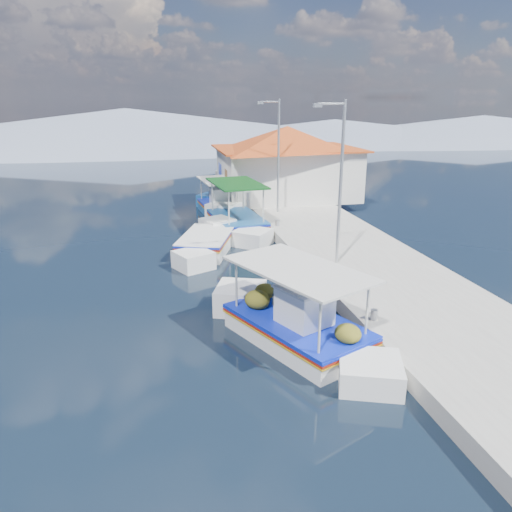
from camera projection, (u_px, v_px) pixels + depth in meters
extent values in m
plane|color=black|center=(227.00, 305.00, 16.18)|extent=(160.00, 160.00, 0.00)
cube|color=#B0AEA5|center=(331.00, 239.00, 22.86)|extent=(5.00, 44.00, 0.50)
cylinder|color=#A5A8AD|center=(374.00, 315.00, 13.95)|extent=(0.20, 0.20, 0.30)
cylinder|color=#A5A8AD|center=(317.00, 260.00, 18.60)|extent=(0.20, 0.20, 0.30)
cylinder|color=#A5A8AD|center=(277.00, 223.00, 24.18)|extent=(0.20, 0.20, 0.30)
cylinder|color=#A5A8AD|center=(253.00, 199.00, 29.76)|extent=(0.20, 0.20, 0.30)
cube|color=white|center=(297.00, 335.00, 13.68)|extent=(3.61, 4.62, 0.90)
cube|color=white|center=(308.00, 295.00, 16.18)|extent=(1.94, 1.94, 1.00)
cube|color=white|center=(281.00, 387.00, 11.23)|extent=(1.88, 1.88, 0.86)
cube|color=#0E24B6|center=(297.00, 322.00, 13.55)|extent=(3.72, 4.76, 0.06)
cube|color=#9A1D0D|center=(297.00, 324.00, 13.58)|extent=(3.72, 4.76, 0.05)
cube|color=gold|center=(297.00, 326.00, 13.60)|extent=(3.72, 4.76, 0.04)
cube|color=#0E24B6|center=(297.00, 320.00, 13.53)|extent=(3.72, 4.73, 0.05)
cube|color=brown|center=(297.00, 321.00, 13.54)|extent=(3.43, 4.47, 0.05)
cube|color=white|center=(296.00, 307.00, 13.12)|extent=(1.56, 1.60, 1.05)
cube|color=silver|center=(297.00, 289.00, 12.95)|extent=(1.69, 1.73, 0.06)
cylinder|color=beige|center=(278.00, 272.00, 15.09)|extent=(0.07, 0.07, 1.52)
cylinder|color=beige|center=(333.00, 276.00, 14.75)|extent=(0.07, 0.07, 1.52)
cylinder|color=beige|center=(254.00, 319.00, 11.87)|extent=(0.07, 0.07, 1.52)
cylinder|color=beige|center=(323.00, 326.00, 11.53)|extent=(0.07, 0.07, 1.52)
cube|color=silver|center=(298.00, 269.00, 13.07)|extent=(3.71, 4.66, 0.07)
ellipsoid|color=#434612|center=(291.00, 293.00, 14.77)|extent=(0.72, 0.79, 0.54)
ellipsoid|color=#434612|center=(314.00, 290.00, 15.09)|extent=(0.61, 0.67, 0.46)
ellipsoid|color=#434612|center=(295.00, 342.00, 11.84)|extent=(0.65, 0.71, 0.48)
sphere|color=#FD2907|center=(334.00, 292.00, 13.66)|extent=(0.38, 0.38, 0.38)
cube|color=white|center=(237.00, 227.00, 25.08)|extent=(2.55, 4.20, 1.02)
cube|color=white|center=(234.00, 213.00, 27.58)|extent=(2.18, 2.18, 1.13)
cube|color=white|center=(241.00, 241.00, 22.62)|extent=(2.12, 2.12, 0.97)
cube|color=#0E24B6|center=(237.00, 218.00, 24.93)|extent=(2.63, 4.32, 0.06)
cube|color=#9A1D0D|center=(237.00, 219.00, 24.96)|extent=(2.63, 4.32, 0.05)
cube|color=gold|center=(237.00, 221.00, 24.98)|extent=(2.63, 4.32, 0.04)
cube|color=#174C8A|center=(237.00, 216.00, 24.91)|extent=(2.64, 4.29, 0.05)
cube|color=brown|center=(237.00, 217.00, 24.92)|extent=(2.37, 4.10, 0.05)
cylinder|color=beige|center=(218.00, 194.00, 26.15)|extent=(0.08, 0.08, 1.72)
cylinder|color=beige|center=(250.00, 194.00, 26.33)|extent=(0.08, 0.08, 1.72)
cylinder|color=beige|center=(221.00, 208.00, 22.98)|extent=(0.08, 0.08, 1.72)
cylinder|color=beige|center=(257.00, 207.00, 23.15)|extent=(0.08, 0.08, 1.72)
cube|color=#0D4215|center=(236.00, 183.00, 24.39)|extent=(2.66, 4.21, 0.08)
cube|color=white|center=(207.00, 246.00, 21.80)|extent=(3.00, 4.03, 1.00)
cube|color=white|center=(185.00, 232.00, 23.71)|extent=(1.82, 1.82, 1.11)
cube|color=white|center=(232.00, 260.00, 19.92)|extent=(1.77, 1.77, 0.95)
cube|color=#0E24B6|center=(206.00, 236.00, 21.66)|extent=(3.09, 4.15, 0.06)
cube|color=#9A1D0D|center=(206.00, 238.00, 21.69)|extent=(3.09, 4.15, 0.05)
cube|color=gold|center=(206.00, 240.00, 21.71)|extent=(3.09, 4.15, 0.04)
cube|color=white|center=(206.00, 235.00, 21.64)|extent=(3.09, 4.12, 0.05)
cube|color=brown|center=(206.00, 235.00, 21.65)|extent=(2.83, 3.91, 0.05)
cube|color=#174C8A|center=(219.00, 211.00, 28.81)|extent=(2.15, 3.66, 0.83)
cube|color=#174C8A|center=(217.00, 201.00, 30.99)|extent=(1.85, 1.85, 0.91)
cube|color=#174C8A|center=(221.00, 220.00, 26.68)|extent=(1.80, 1.80, 0.78)
cube|color=#0E24B6|center=(219.00, 204.00, 28.70)|extent=(2.21, 3.77, 0.05)
cube|color=#9A1D0D|center=(219.00, 206.00, 28.72)|extent=(2.21, 3.77, 0.04)
cube|color=gold|center=(219.00, 207.00, 28.74)|extent=(2.21, 3.77, 0.03)
cube|color=#0E24B6|center=(219.00, 203.00, 28.68)|extent=(2.23, 3.74, 0.04)
cube|color=brown|center=(219.00, 204.00, 28.68)|extent=(1.99, 3.58, 0.04)
cube|color=white|center=(219.00, 197.00, 28.29)|extent=(1.11, 1.22, 0.96)
cube|color=silver|center=(219.00, 188.00, 28.14)|extent=(1.20, 1.31, 0.05)
cylinder|color=beige|center=(206.00, 188.00, 29.78)|extent=(0.06, 0.06, 1.39)
cylinder|color=beige|center=(229.00, 187.00, 29.94)|extent=(0.06, 0.06, 1.39)
cylinder|color=beige|center=(207.00, 197.00, 27.00)|extent=(0.06, 0.06, 1.39)
cylinder|color=beige|center=(233.00, 197.00, 27.16)|extent=(0.06, 0.06, 1.39)
cube|color=silver|center=(218.00, 180.00, 28.26)|extent=(2.24, 3.67, 0.06)
cube|color=silver|center=(287.00, 173.00, 30.75)|extent=(8.00, 6.00, 3.00)
cube|color=#CC501C|center=(287.00, 148.00, 30.27)|extent=(8.64, 6.48, 0.10)
pyramid|color=#CC501C|center=(287.00, 138.00, 30.07)|extent=(10.49, 10.49, 1.40)
cube|color=brown|center=(227.00, 186.00, 29.18)|extent=(0.06, 1.00, 2.00)
cube|color=#0E24B6|center=(220.00, 170.00, 31.32)|extent=(0.06, 1.20, 0.90)
cylinder|color=#A5A8AD|center=(341.00, 185.00, 17.88)|extent=(0.12, 0.12, 6.00)
cylinder|color=#A5A8AD|center=(331.00, 104.00, 16.90)|extent=(1.00, 0.08, 0.08)
cube|color=#A5A8AD|center=(318.00, 105.00, 16.81)|extent=(0.30, 0.14, 0.14)
cylinder|color=#A5A8AD|center=(278.00, 157.00, 26.25)|extent=(0.12, 0.12, 6.00)
cylinder|color=#A5A8AD|center=(270.00, 102.00, 25.27)|extent=(1.00, 0.08, 0.08)
cube|color=#A5A8AD|center=(260.00, 103.00, 25.18)|extent=(0.30, 0.14, 0.14)
cone|color=slate|center=(126.00, 129.00, 66.48)|extent=(96.00, 96.00, 5.50)
cone|color=slate|center=(334.00, 132.00, 72.76)|extent=(76.80, 76.80, 3.80)
cone|color=slate|center=(483.00, 129.00, 77.71)|extent=(89.60, 89.60, 4.20)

